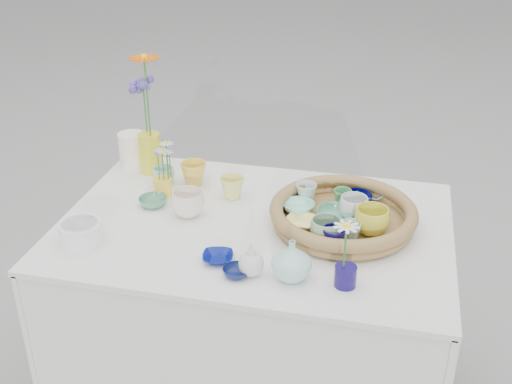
# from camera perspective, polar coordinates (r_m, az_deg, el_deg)

# --- Properties ---
(wicker_tray) EXTENTS (0.47, 0.47, 0.08)m
(wicker_tray) POSITION_cam_1_polar(r_m,az_deg,el_deg) (2.08, 7.74, -2.06)
(wicker_tray) COLOR brown
(wicker_tray) RESTS_ON display_table
(tray_ceramic_0) EXTENTS (0.14, 0.14, 0.03)m
(tray_ceramic_0) POSITION_cam_1_polar(r_m,az_deg,el_deg) (2.19, 8.90, -0.63)
(tray_ceramic_0) COLOR #02023F
(tray_ceramic_0) RESTS_ON wicker_tray
(tray_ceramic_1) EXTENTS (0.11, 0.11, 0.03)m
(tray_ceramic_1) POSITION_cam_1_polar(r_m,az_deg,el_deg) (2.09, 10.26, -2.35)
(tray_ceramic_1) COLOR #06084F
(tray_ceramic_1) RESTS_ON wicker_tray
(tray_ceramic_2) EXTENTS (0.11, 0.11, 0.09)m
(tray_ceramic_2) POSITION_cam_1_polar(r_m,az_deg,el_deg) (2.01, 10.25, -2.54)
(tray_ceramic_2) COLOR yellow
(tray_ceramic_2) RESTS_ON wicker_tray
(tray_ceramic_3) EXTENTS (0.15, 0.15, 0.04)m
(tray_ceramic_3) POSITION_cam_1_polar(r_m,az_deg,el_deg) (2.07, 7.09, -2.10)
(tray_ceramic_3) COLOR #5BA783
(tray_ceramic_3) RESTS_ON wicker_tray
(tray_ceramic_4) EXTENTS (0.12, 0.12, 0.08)m
(tray_ceramic_4) POSITION_cam_1_polar(r_m,az_deg,el_deg) (1.95, 6.23, -3.45)
(tray_ceramic_4) COLOR #7DAC82
(tray_ceramic_4) RESTS_ON wicker_tray
(tray_ceramic_5) EXTENTS (0.11, 0.11, 0.03)m
(tray_ceramic_5) POSITION_cam_1_polar(r_m,az_deg,el_deg) (2.12, 3.82, -1.39)
(tray_ceramic_5) COLOR #98E9D2
(tray_ceramic_5) RESTS_ON wicker_tray
(tray_ceramic_6) EXTENTS (0.08, 0.08, 0.07)m
(tray_ceramic_6) POSITION_cam_1_polar(r_m,az_deg,el_deg) (2.17, 4.47, -0.07)
(tray_ceramic_6) COLOR silver
(tray_ceramic_6) RESTS_ON wicker_tray
(tray_ceramic_7) EXTENTS (0.11, 0.11, 0.07)m
(tray_ceramic_7) POSITION_cam_1_polar(r_m,az_deg,el_deg) (2.09, 8.68, -1.37)
(tray_ceramic_7) COLOR silver
(tray_ceramic_7) RESTS_ON wicker_tray
(tray_ceramic_8) EXTENTS (0.12, 0.12, 0.02)m
(tray_ceramic_8) POSITION_cam_1_polar(r_m,az_deg,el_deg) (2.23, 10.15, -0.26)
(tray_ceramic_8) COLOR #7DA0CA
(tray_ceramic_8) RESTS_ON wicker_tray
(tray_ceramic_9) EXTENTS (0.09, 0.09, 0.07)m
(tray_ceramic_9) POSITION_cam_1_polar(r_m,az_deg,el_deg) (1.93, 6.94, -4.10)
(tray_ceramic_9) COLOR #08043B
(tray_ceramic_9) RESTS_ON wicker_tray
(tray_ceramic_10) EXTENTS (0.12, 0.12, 0.02)m
(tray_ceramic_10) POSITION_cam_1_polar(r_m,az_deg,el_deg) (2.04, 4.08, -2.70)
(tray_ceramic_10) COLOR #FDEF7E
(tray_ceramic_10) RESTS_ON wicker_tray
(tray_ceramic_11) EXTENTS (0.07, 0.07, 0.06)m
(tray_ceramic_11) POSITION_cam_1_polar(r_m,az_deg,el_deg) (1.98, 8.43, -3.43)
(tray_ceramic_11) COLOR #93B5B4
(tray_ceramic_11) RESTS_ON wicker_tray
(tray_ceramic_12) EXTENTS (0.07, 0.07, 0.06)m
(tray_ceramic_12) POSITION_cam_1_polar(r_m,az_deg,el_deg) (2.17, 7.68, -0.50)
(tray_ceramic_12) COLOR #4CA561
(tray_ceramic_12) RESTS_ON wicker_tray
(loose_ceramic_0) EXTENTS (0.12, 0.12, 0.09)m
(loose_ceramic_0) POSITION_cam_1_polar(r_m,az_deg,el_deg) (2.33, -5.56, 1.63)
(loose_ceramic_0) COLOR yellow
(loose_ceramic_0) RESTS_ON display_table
(loose_ceramic_1) EXTENTS (0.11, 0.11, 0.08)m
(loose_ceramic_1) POSITION_cam_1_polar(r_m,az_deg,el_deg) (2.23, -2.12, 0.39)
(loose_ceramic_1) COLOR #E0E370
(loose_ceramic_1) RESTS_ON display_table
(loose_ceramic_2) EXTENTS (0.12, 0.12, 0.03)m
(loose_ceramic_2) POSITION_cam_1_polar(r_m,az_deg,el_deg) (2.22, -9.14, -0.85)
(loose_ceramic_2) COLOR #508E6B
(loose_ceramic_2) RESTS_ON display_table
(loose_ceramic_3) EXTENTS (0.13, 0.13, 0.09)m
(loose_ceramic_3) POSITION_cam_1_polar(r_m,az_deg,el_deg) (2.13, -6.08, -1.02)
(loose_ceramic_3) COLOR #F4E4CF
(loose_ceramic_3) RESTS_ON display_table
(loose_ceramic_4) EXTENTS (0.11, 0.11, 0.02)m
(loose_ceramic_4) POSITION_cam_1_polar(r_m,az_deg,el_deg) (1.90, -3.40, -5.84)
(loose_ceramic_4) COLOR navy
(loose_ceramic_4) RESTS_ON display_table
(loose_ceramic_5) EXTENTS (0.10, 0.10, 0.06)m
(loose_ceramic_5) POSITION_cam_1_polar(r_m,az_deg,el_deg) (2.36, -8.21, 1.48)
(loose_ceramic_5) COLOR #AACDC3
(loose_ceramic_5) RESTS_ON display_table
(loose_ceramic_6) EXTENTS (0.11, 0.11, 0.02)m
(loose_ceramic_6) POSITION_cam_1_polar(r_m,az_deg,el_deg) (1.83, -1.74, -7.11)
(loose_ceramic_6) COLOR #0F194F
(loose_ceramic_6) RESTS_ON display_table
(fluted_bowl) EXTENTS (0.18, 0.18, 0.07)m
(fluted_bowl) POSITION_cam_1_polar(r_m,az_deg,el_deg) (2.04, -15.29, -3.51)
(fluted_bowl) COLOR white
(fluted_bowl) RESTS_ON display_table
(bud_vase_paleblue) EXTENTS (0.09, 0.09, 0.11)m
(bud_vase_paleblue) POSITION_cam_1_polar(r_m,az_deg,el_deg) (1.81, -0.44, -5.91)
(bud_vase_paleblue) COLOR silver
(bud_vase_paleblue) RESTS_ON display_table
(bud_vase_seafoam) EXTENTS (0.15, 0.15, 0.12)m
(bud_vase_seafoam) POSITION_cam_1_polar(r_m,az_deg,el_deg) (1.80, 3.19, -6.04)
(bud_vase_seafoam) COLOR #A7D4D0
(bud_vase_seafoam) RESTS_ON display_table
(bud_vase_cobalt) EXTENTS (0.07, 0.07, 0.06)m
(bud_vase_cobalt) POSITION_cam_1_polar(r_m,az_deg,el_deg) (1.80, 7.95, -7.42)
(bud_vase_cobalt) COLOR #160C51
(bud_vase_cobalt) RESTS_ON display_table
(single_daisy) EXTENTS (0.10, 0.10, 0.15)m
(single_daisy) POSITION_cam_1_polar(r_m,az_deg,el_deg) (1.75, 7.93, -4.84)
(single_daisy) COLOR white
(single_daisy) RESTS_ON bud_vase_cobalt
(tall_vase_yellow) EXTENTS (0.09, 0.09, 0.15)m
(tall_vase_yellow) POSITION_cam_1_polar(r_m,az_deg,el_deg) (2.43, -9.38, 3.44)
(tall_vase_yellow) COLOR gold
(tall_vase_yellow) RESTS_ON display_table
(gerbera) EXTENTS (0.14, 0.14, 0.31)m
(gerbera) POSITION_cam_1_polar(r_m,az_deg,el_deg) (2.34, -9.63, 8.25)
(gerbera) COLOR #F25D02
(gerbera) RESTS_ON tall_vase_yellow
(hydrangea) EXTENTS (0.09, 0.09, 0.25)m
(hydrangea) POSITION_cam_1_polar(r_m,az_deg,el_deg) (2.39, -9.83, 7.22)
(hydrangea) COLOR #4E4195
(hydrangea) RESTS_ON tall_vase_yellow
(white_pitcher) EXTENTS (0.16, 0.13, 0.14)m
(white_pitcher) POSITION_cam_1_polar(r_m,az_deg,el_deg) (2.49, -10.91, 3.63)
(white_pitcher) COLOR white
(white_pitcher) RESTS_ON display_table
(daisy_cup) EXTENTS (0.08, 0.08, 0.07)m
(daisy_cup) POSITION_cam_1_polar(r_m,az_deg,el_deg) (2.27, -8.29, 0.45)
(daisy_cup) COLOR yellow
(daisy_cup) RESTS_ON display_table
(daisy_posy) EXTENTS (0.08, 0.08, 0.14)m
(daisy_posy) POSITION_cam_1_polar(r_m,az_deg,el_deg) (2.22, -8.17, 2.80)
(daisy_posy) COLOR white
(daisy_posy) RESTS_ON daisy_cup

